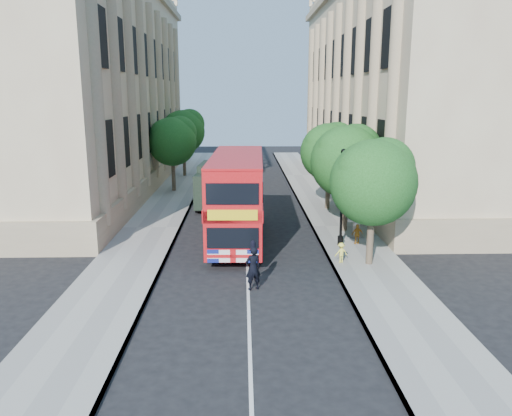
{
  "coord_description": "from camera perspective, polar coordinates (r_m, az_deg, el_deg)",
  "views": [
    {
      "loc": [
        -0.19,
        -19.45,
        7.96
      ],
      "look_at": [
        0.47,
        5.5,
        2.3
      ],
      "focal_mm": 35.0,
      "sensor_mm": 36.0,
      "label": 1
    }
  ],
  "objects": [
    {
      "name": "woman_pedestrian",
      "position": [
        28.51,
        11.19,
        -1.52
      ],
      "size": [
        1.06,
        0.94,
        1.83
      ],
      "primitive_type": "imported",
      "rotation": [
        0.0,
        0.0,
        3.46
      ],
      "color": "beige",
      "rests_on": "pavement_right"
    },
    {
      "name": "pavement_right",
      "position": [
        31.06,
        9.56,
        -2.14
      ],
      "size": [
        3.5,
        80.0,
        0.12
      ],
      "primitive_type": "cube",
      "color": "gray",
      "rests_on": "ground"
    },
    {
      "name": "tree_right_near",
      "position": [
        23.57,
        13.35,
        3.37
      ],
      "size": [
        4.0,
        4.0,
        6.08
      ],
      "color": "#473828",
      "rests_on": "ground"
    },
    {
      "name": "double_decker_bus",
      "position": [
        27.28,
        -2.15,
        1.45
      ],
      "size": [
        3.04,
        10.29,
        4.71
      ],
      "rotation": [
        0.0,
        0.0,
        -0.03
      ],
      "color": "#B80C10",
      "rests_on": "ground"
    },
    {
      "name": "building_left",
      "position": [
        45.54,
        -19.46,
        13.39
      ],
      "size": [
        12.0,
        38.0,
        18.0
      ],
      "primitive_type": "cube",
      "color": "tan",
      "rests_on": "ground"
    },
    {
      "name": "tree_right_mid",
      "position": [
        29.32,
        10.41,
        5.69
      ],
      "size": [
        4.2,
        4.2,
        6.37
      ],
      "color": "#473828",
      "rests_on": "ground"
    },
    {
      "name": "child_a",
      "position": [
        27.37,
        11.5,
        -2.94
      ],
      "size": [
        0.68,
        0.39,
        1.09
      ],
      "primitive_type": "imported",
      "rotation": [
        0.0,
        0.0,
        3.34
      ],
      "color": "#BF7C21",
      "rests_on": "pavement_right"
    },
    {
      "name": "lamp_post",
      "position": [
        26.54,
        9.79,
        0.74
      ],
      "size": [
        0.32,
        0.32,
        5.16
      ],
      "color": "black",
      "rests_on": "pavement_right"
    },
    {
      "name": "tree_left_far",
      "position": [
        42.03,
        -9.5,
        7.81
      ],
      "size": [
        4.0,
        4.0,
        6.3
      ],
      "color": "#473828",
      "rests_on": "ground"
    },
    {
      "name": "tree_left_back",
      "position": [
        49.92,
        -8.26,
        8.92
      ],
      "size": [
        4.2,
        4.2,
        6.65
      ],
      "color": "#473828",
      "rests_on": "ground"
    },
    {
      "name": "building_right",
      "position": [
        45.66,
        16.8,
        13.56
      ],
      "size": [
        12.0,
        38.0,
        18.0
      ],
      "primitive_type": "cube",
      "color": "tan",
      "rests_on": "ground"
    },
    {
      "name": "pavement_left",
      "position": [
        30.99,
        -11.82,
        -2.27
      ],
      "size": [
        3.5,
        80.0,
        0.12
      ],
      "primitive_type": "cube",
      "color": "gray",
      "rests_on": "ground"
    },
    {
      "name": "box_van",
      "position": [
        36.11,
        -4.75,
        2.46
      ],
      "size": [
        2.6,
        5.58,
        3.11
      ],
      "rotation": [
        0.0,
        0.0,
        -0.07
      ],
      "color": "black",
      "rests_on": "ground"
    },
    {
      "name": "police_constable",
      "position": [
        20.86,
        -0.34,
        -6.9
      ],
      "size": [
        0.8,
        0.67,
        1.88
      ],
      "primitive_type": "imported",
      "rotation": [
        0.0,
        0.0,
        3.53
      ],
      "color": "black",
      "rests_on": "ground"
    },
    {
      "name": "tree_right_far",
      "position": [
        35.19,
        8.41,
        6.7
      ],
      "size": [
        4.0,
        4.0,
        6.15
      ],
      "color": "#473828",
      "rests_on": "ground"
    },
    {
      "name": "child_b",
      "position": [
        24.26,
        9.7,
        -5.05
      ],
      "size": [
        0.71,
        0.52,
        0.98
      ],
      "primitive_type": "imported",
      "rotation": [
        0.0,
        0.0,
        3.41
      ],
      "color": "#E6DF4E",
      "rests_on": "pavement_right"
    },
    {
      "name": "ground",
      "position": [
        21.02,
        -0.91,
        -9.48
      ],
      "size": [
        120.0,
        120.0,
        0.0
      ],
      "primitive_type": "plane",
      "color": "black",
      "rests_on": "ground"
    }
  ]
}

